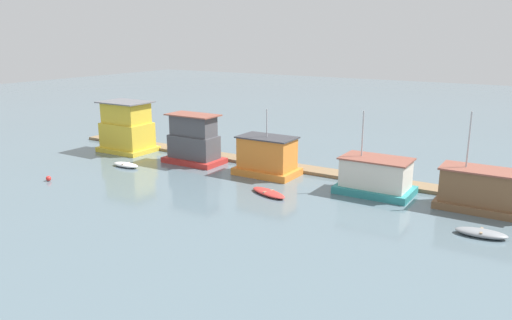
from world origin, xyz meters
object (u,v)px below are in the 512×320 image
at_px(mooring_post_far_left, 399,179).
at_px(houseboat_red, 194,142).
at_px(houseboat_teal, 375,177).
at_px(dinghy_red, 269,193).
at_px(dinghy_grey, 481,233).
at_px(houseboat_brown, 487,191).
at_px(houseboat_yellow, 127,128).
at_px(dinghy_white, 126,165).
at_px(buoy_red, 48,178).
at_px(houseboat_orange, 267,157).

bearing_deg(mooring_post_far_left, houseboat_red, -174.86).
bearing_deg(houseboat_red, houseboat_teal, -0.16).
xyz_separation_m(dinghy_red, dinghy_grey, (15.70, -0.13, 0.05)).
distance_m(houseboat_red, houseboat_brown, 26.71).
relative_size(houseboat_yellow, dinghy_red, 1.47).
xyz_separation_m(houseboat_brown, dinghy_white, (-31.23, -5.06, -1.25)).
bearing_deg(dinghy_white, dinghy_red, -0.45).
bearing_deg(buoy_red, houseboat_red, 59.96).
bearing_deg(houseboat_yellow, buoy_red, -77.80).
height_order(houseboat_brown, mooring_post_far_left, houseboat_brown).
relative_size(houseboat_teal, dinghy_red, 1.71).
bearing_deg(mooring_post_far_left, houseboat_yellow, -176.86).
bearing_deg(houseboat_red, dinghy_white, -133.33).
relative_size(houseboat_brown, buoy_red, 15.77).
bearing_deg(dinghy_white, buoy_red, -108.02).
distance_m(houseboat_brown, mooring_post_far_left, 7.01).
bearing_deg(dinghy_red, houseboat_teal, 34.73).
relative_size(houseboat_orange, dinghy_red, 1.56).
bearing_deg(dinghy_white, houseboat_red, 46.67).
height_order(houseboat_red, dinghy_grey, houseboat_red).
height_order(houseboat_yellow, dinghy_red, houseboat_yellow).
bearing_deg(houseboat_red, dinghy_grey, -10.54).
relative_size(houseboat_yellow, houseboat_red, 0.98).
relative_size(dinghy_grey, buoy_red, 7.12).
relative_size(houseboat_yellow, houseboat_teal, 0.86).
distance_m(houseboat_yellow, dinghy_red, 21.59).
bearing_deg(dinghy_grey, buoy_red, -168.90).
xyz_separation_m(dinghy_white, buoy_red, (-2.25, -6.92, 0.01)).
xyz_separation_m(dinghy_grey, mooring_post_far_left, (-7.31, 6.85, 0.74)).
xyz_separation_m(houseboat_yellow, houseboat_red, (9.36, -0.19, -0.36)).
distance_m(houseboat_yellow, buoy_red, 12.40).
bearing_deg(houseboat_brown, houseboat_red, -179.45).
xyz_separation_m(dinghy_grey, buoy_red, (-33.97, -6.67, -0.00)).
bearing_deg(houseboat_teal, houseboat_yellow, 179.51).
relative_size(houseboat_yellow, houseboat_brown, 0.80).
bearing_deg(dinghy_red, houseboat_yellow, 166.22).
height_order(houseboat_yellow, dinghy_white, houseboat_yellow).
xyz_separation_m(houseboat_orange, dinghy_white, (-12.90, -4.87, -1.45)).
height_order(houseboat_teal, mooring_post_far_left, houseboat_teal).
bearing_deg(buoy_red, dinghy_grey, 11.10).
xyz_separation_m(houseboat_teal, mooring_post_far_left, (1.35, 1.84, -0.41)).
bearing_deg(houseboat_orange, buoy_red, -142.12).
bearing_deg(dinghy_white, houseboat_orange, 20.67).
bearing_deg(houseboat_teal, dinghy_grey, -30.03).
xyz_separation_m(houseboat_yellow, buoy_red, (2.58, -11.91, -2.28)).
distance_m(houseboat_orange, dinghy_white, 13.87).
height_order(houseboat_orange, buoy_red, houseboat_orange).
bearing_deg(houseboat_yellow, dinghy_white, -45.94).
relative_size(houseboat_yellow, dinghy_grey, 1.77).
height_order(dinghy_grey, buoy_red, dinghy_grey).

